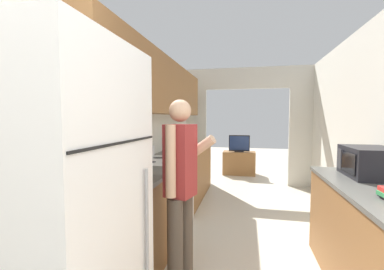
{
  "coord_description": "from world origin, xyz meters",
  "views": [
    {
      "loc": [
        0.03,
        -0.43,
        1.43
      ],
      "look_at": [
        -0.84,
        3.57,
        1.16
      ],
      "focal_mm": 24.0,
      "sensor_mm": 36.0,
      "label": 1
    }
  ],
  "objects_px": {
    "refrigerator": "(59,215)",
    "television": "(239,144)",
    "tv_cabinet": "(239,163)",
    "person": "(180,189)",
    "microwave": "(369,162)",
    "range_oven": "(164,194)"
  },
  "relations": [
    {
      "from": "microwave",
      "to": "refrigerator",
      "type": "bearing_deg",
      "value": -145.26
    },
    {
      "from": "microwave",
      "to": "television",
      "type": "height_order",
      "value": "microwave"
    },
    {
      "from": "microwave",
      "to": "tv_cabinet",
      "type": "distance_m",
      "value": 4.22
    },
    {
      "from": "refrigerator",
      "to": "range_oven",
      "type": "bearing_deg",
      "value": 91.89
    },
    {
      "from": "person",
      "to": "television",
      "type": "distance_m",
      "value": 4.5
    },
    {
      "from": "refrigerator",
      "to": "tv_cabinet",
      "type": "height_order",
      "value": "refrigerator"
    },
    {
      "from": "range_oven",
      "to": "tv_cabinet",
      "type": "distance_m",
      "value": 3.56
    },
    {
      "from": "range_oven",
      "to": "microwave",
      "type": "xyz_separation_m",
      "value": [
        2.13,
        -0.5,
        0.58
      ]
    },
    {
      "from": "microwave",
      "to": "range_oven",
      "type": "bearing_deg",
      "value": 166.79
    },
    {
      "from": "refrigerator",
      "to": "person",
      "type": "bearing_deg",
      "value": 62.53
    },
    {
      "from": "television",
      "to": "microwave",
      "type": "bearing_deg",
      "value": -71.87
    },
    {
      "from": "tv_cabinet",
      "to": "television",
      "type": "distance_m",
      "value": 0.5
    },
    {
      "from": "person",
      "to": "television",
      "type": "xyz_separation_m",
      "value": [
        0.34,
        4.49,
        -0.06
      ]
    },
    {
      "from": "tv_cabinet",
      "to": "television",
      "type": "height_order",
      "value": "television"
    },
    {
      "from": "range_oven",
      "to": "television",
      "type": "relative_size",
      "value": 2.01
    },
    {
      "from": "refrigerator",
      "to": "television",
      "type": "xyz_separation_m",
      "value": [
        0.78,
        5.34,
        -0.12
      ]
    },
    {
      "from": "person",
      "to": "microwave",
      "type": "xyz_separation_m",
      "value": [
        1.62,
        0.58,
        0.19
      ]
    },
    {
      "from": "range_oven",
      "to": "refrigerator",
      "type": "bearing_deg",
      "value": -88.11
    },
    {
      "from": "refrigerator",
      "to": "tv_cabinet",
      "type": "bearing_deg",
      "value": 81.73
    },
    {
      "from": "refrigerator",
      "to": "person",
      "type": "distance_m",
      "value": 0.96
    },
    {
      "from": "tv_cabinet",
      "to": "television",
      "type": "xyz_separation_m",
      "value": [
        0.0,
        -0.04,
        0.5
      ]
    },
    {
      "from": "range_oven",
      "to": "person",
      "type": "relative_size",
      "value": 0.65
    }
  ]
}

